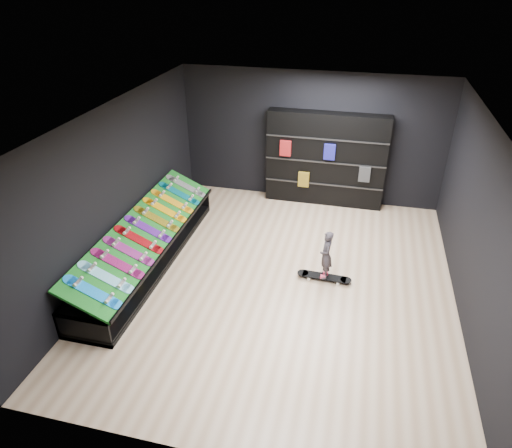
% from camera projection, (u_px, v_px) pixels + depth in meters
% --- Properties ---
extents(floor, '(6.00, 7.00, 0.01)m').
position_uv_depth(floor, '(280.00, 281.00, 8.23)').
color(floor, tan).
rests_on(floor, ground).
extents(ceiling, '(6.00, 7.00, 0.01)m').
position_uv_depth(ceiling, '(286.00, 117.00, 6.73)').
color(ceiling, white).
rests_on(ceiling, ground).
extents(wall_back, '(6.00, 0.02, 3.00)m').
position_uv_depth(wall_back, '(311.00, 138.00, 10.43)').
color(wall_back, black).
rests_on(wall_back, ground).
extents(wall_front, '(6.00, 0.02, 3.00)m').
position_uv_depth(wall_front, '(218.00, 366.00, 4.53)').
color(wall_front, black).
rests_on(wall_front, ground).
extents(wall_left, '(0.02, 7.00, 3.00)m').
position_uv_depth(wall_left, '(117.00, 189.00, 8.09)').
color(wall_left, black).
rests_on(wall_left, ground).
extents(wall_right, '(0.02, 7.00, 3.00)m').
position_uv_depth(wall_right, '(478.00, 229.00, 6.87)').
color(wall_right, black).
rests_on(wall_right, ground).
extents(display_rack, '(0.90, 4.50, 0.50)m').
position_uv_depth(display_rack, '(148.00, 251.00, 8.62)').
color(display_rack, black).
rests_on(display_rack, ground).
extents(turf_ramp, '(0.92, 4.50, 0.46)m').
position_uv_depth(turf_ramp, '(148.00, 230.00, 8.38)').
color(turf_ramp, '#0E5B14').
rests_on(turf_ramp, display_rack).
extents(back_shelving, '(2.70, 0.31, 2.16)m').
position_uv_depth(back_shelving, '(326.00, 159.00, 10.41)').
color(back_shelving, black).
rests_on(back_shelving, ground).
extents(floor_skateboard, '(0.99, 0.26, 0.09)m').
position_uv_depth(floor_skateboard, '(324.00, 278.00, 8.22)').
color(floor_skateboard, black).
rests_on(floor_skateboard, ground).
extents(child, '(0.19, 0.23, 0.55)m').
position_uv_depth(child, '(325.00, 263.00, 8.06)').
color(child, black).
rests_on(child, floor_skateboard).
extents(display_board_0, '(0.93, 0.22, 0.50)m').
position_uv_depth(display_board_0, '(93.00, 292.00, 6.77)').
color(display_board_0, blue).
rests_on(display_board_0, turf_ramp).
extents(display_board_1, '(0.93, 0.22, 0.50)m').
position_uv_depth(display_board_1, '(106.00, 277.00, 7.09)').
color(display_board_1, '#0CB2E5').
rests_on(display_board_1, turf_ramp).
extents(display_board_2, '(0.93, 0.22, 0.50)m').
position_uv_depth(display_board_2, '(118.00, 264.00, 7.41)').
color(display_board_2, '#E5198C').
rests_on(display_board_2, turf_ramp).
extents(display_board_3, '(0.93, 0.22, 0.50)m').
position_uv_depth(display_board_3, '(129.00, 251.00, 7.73)').
color(display_board_3, '#2626BF').
rests_on(display_board_3, turf_ramp).
extents(display_board_4, '(0.93, 0.22, 0.50)m').
position_uv_depth(display_board_4, '(139.00, 240.00, 8.05)').
color(display_board_4, red).
rests_on(display_board_4, turf_ramp).
extents(display_board_5, '(0.93, 0.22, 0.50)m').
position_uv_depth(display_board_5, '(148.00, 229.00, 8.37)').
color(display_board_5, purple).
rests_on(display_board_5, turf_ramp).
extents(display_board_6, '(0.93, 0.22, 0.50)m').
position_uv_depth(display_board_6, '(157.00, 219.00, 8.69)').
color(display_board_6, yellow).
rests_on(display_board_6, turf_ramp).
extents(display_board_7, '(0.93, 0.22, 0.50)m').
position_uv_depth(display_board_7, '(165.00, 210.00, 9.01)').
color(display_board_7, yellow).
rests_on(display_board_7, turf_ramp).
extents(display_board_8, '(0.93, 0.22, 0.50)m').
position_uv_depth(display_board_8, '(173.00, 202.00, 9.33)').
color(display_board_8, orange).
rests_on(display_board_8, turf_ramp).
extents(display_board_9, '(0.93, 0.22, 0.50)m').
position_uv_depth(display_board_9, '(179.00, 194.00, 9.65)').
color(display_board_9, '#0C8C99').
rests_on(display_board_9, turf_ramp).
extents(display_board_10, '(0.93, 0.22, 0.50)m').
position_uv_depth(display_board_10, '(186.00, 186.00, 9.97)').
color(display_board_10, black).
rests_on(display_board_10, turf_ramp).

